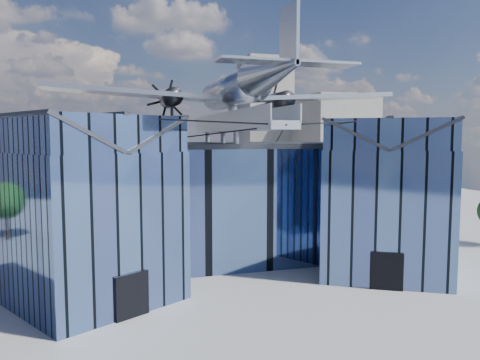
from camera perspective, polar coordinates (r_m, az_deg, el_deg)
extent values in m
plane|color=gray|center=(34.60, 0.97, -12.26)|extent=(120.00, 120.00, 0.00)
cube|color=#4D679E|center=(42.04, -2.75, -2.48)|extent=(28.00, 14.00, 9.50)
cube|color=#27292E|center=(41.66, -2.78, 4.28)|extent=(28.00, 14.00, 0.40)
cube|color=#4D679E|center=(30.96, -17.36, -5.53)|extent=(11.79, 11.43, 9.50)
cube|color=#4D679E|center=(30.43, -17.67, 5.36)|extent=(11.56, 11.20, 2.20)
cube|color=#27292E|center=(29.40, -21.52, 5.25)|extent=(7.98, 9.23, 2.40)
cube|color=#27292E|center=(31.58, -14.08, 5.43)|extent=(7.98, 9.23, 2.40)
cube|color=#27292E|center=(30.45, -17.73, 7.52)|extent=(4.30, 7.10, 0.18)
cube|color=black|center=(28.47, -13.04, -13.57)|extent=(2.03, 1.32, 2.60)
cube|color=black|center=(33.34, -10.59, -4.61)|extent=(0.34, 0.34, 9.50)
cube|color=#4D679E|center=(37.14, 17.13, -3.74)|extent=(11.79, 11.43, 9.50)
cube|color=#4D679E|center=(36.70, 17.38, 5.31)|extent=(11.56, 11.20, 2.20)
cube|color=#27292E|center=(36.62, 13.86, 5.40)|extent=(7.98, 9.23, 2.40)
cube|color=#27292E|center=(36.93, 20.88, 5.21)|extent=(7.98, 9.23, 2.40)
cube|color=#27292E|center=(36.73, 17.43, 7.11)|extent=(4.30, 7.10, 0.18)
cube|color=black|center=(33.92, 17.43, -10.58)|extent=(2.03, 1.32, 2.60)
cube|color=black|center=(37.10, 10.17, -3.60)|extent=(0.34, 0.34, 9.50)
cube|color=#A3A9B1|center=(36.34, -0.68, 6.35)|extent=(1.80, 21.00, 0.50)
cube|color=#A3A9B1|center=(36.12, -2.07, 7.38)|extent=(0.08, 21.00, 1.10)
cube|color=#A3A9B1|center=(36.62, 0.68, 7.35)|extent=(0.08, 21.00, 1.10)
cylinder|color=#A3A9B1|center=(45.54, -4.00, 5.27)|extent=(0.44, 0.44, 1.35)
cylinder|color=#A3A9B1|center=(39.71, -2.08, 5.28)|extent=(0.44, 0.44, 1.35)
cylinder|color=#A3A9B1|center=(35.86, -0.46, 5.28)|extent=(0.44, 0.44, 1.35)
cylinder|color=#A3A9B1|center=(36.85, -0.90, 7.81)|extent=(0.70, 0.70, 1.40)
cylinder|color=black|center=(27.85, -6.87, 7.24)|extent=(10.55, 6.08, 0.69)
cylinder|color=black|center=(31.41, 12.51, 6.93)|extent=(10.55, 6.08, 0.69)
cylinder|color=black|center=(33.67, -4.67, 5.47)|extent=(6.09, 17.04, 1.19)
cylinder|color=black|center=(35.41, 4.91, 5.46)|extent=(6.09, 17.04, 1.19)
cylinder|color=#A6ACB3|center=(36.99, -0.91, 10.83)|extent=(2.50, 11.00, 2.50)
sphere|color=#A6ACB3|center=(42.28, -2.97, 10.13)|extent=(2.50, 2.50, 2.50)
cube|color=black|center=(41.38, -2.64, 11.19)|extent=(1.60, 1.40, 0.50)
cone|color=#A6ACB3|center=(28.53, 4.15, 13.07)|extent=(2.50, 7.00, 2.50)
cube|color=#A6ACB3|center=(26.69, 6.02, 17.08)|extent=(0.18, 2.40, 3.40)
cube|color=#A6ACB3|center=(26.53, 5.90, 14.08)|extent=(8.00, 1.80, 0.14)
cube|color=#A6ACB3|center=(36.69, -12.10, 10.29)|extent=(14.00, 3.20, 1.08)
cylinder|color=black|center=(37.54, -8.46, 9.85)|extent=(1.44, 3.20, 1.44)
cone|color=black|center=(39.32, -8.84, 9.63)|extent=(0.70, 0.70, 0.70)
cube|color=black|center=(39.46, -8.87, 9.62)|extent=(1.05, 0.06, 3.33)
cube|color=black|center=(39.46, -8.87, 9.62)|extent=(2.53, 0.06, 2.53)
cube|color=black|center=(39.46, -8.87, 9.62)|extent=(3.33, 0.06, 1.05)
cylinder|color=black|center=(36.87, -8.30, 8.02)|extent=(0.24, 0.24, 1.75)
cube|color=#A6ACB3|center=(40.34, 8.45, 9.88)|extent=(14.00, 3.20, 1.08)
cylinder|color=black|center=(39.92, 4.91, 9.61)|extent=(1.44, 3.20, 1.44)
cone|color=black|center=(41.60, 3.99, 9.44)|extent=(0.70, 0.70, 0.70)
cube|color=black|center=(41.74, 3.91, 9.43)|extent=(1.05, 0.06, 3.33)
cube|color=black|center=(41.74, 3.91, 9.43)|extent=(2.53, 0.06, 2.53)
cube|color=black|center=(41.74, 3.91, 9.43)|extent=(3.33, 0.06, 1.05)
cylinder|color=black|center=(39.29, 5.22, 7.89)|extent=(0.24, 0.24, 1.75)
cube|color=gray|center=(89.87, 11.21, 4.29)|extent=(12.00, 14.00, 18.00)
cube|color=gray|center=(87.06, -23.29, 2.61)|extent=(14.00, 10.00, 14.00)
cube|color=gray|center=(95.02, 3.02, 6.85)|extent=(9.00, 9.00, 26.00)
cylinder|color=#342314|center=(57.19, 18.29, -4.05)|extent=(0.51, 0.51, 2.82)
sphere|color=#214618|center=(56.85, 18.36, -1.54)|extent=(4.82, 4.82, 3.69)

